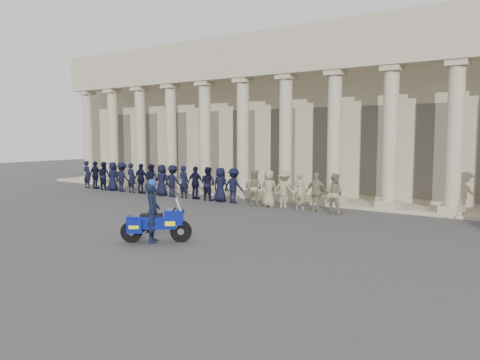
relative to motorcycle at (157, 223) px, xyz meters
name	(u,v)px	position (x,y,z in m)	size (l,w,h in m)	color
ground	(204,230)	(0.05, 2.22, -0.61)	(90.00, 90.00, 0.00)	#3C3C3E
building	(361,115)	(0.05, 16.97, 3.91)	(40.00, 12.50, 9.00)	tan
officer_rank	(189,182)	(-5.83, 8.14, 0.25)	(17.34, 0.65, 1.72)	black
motorcycle	(157,223)	(0.00, 0.00, 0.00)	(1.85, 1.58, 1.41)	black
rider	(153,211)	(-0.10, -0.08, 0.36)	(0.78, 0.82, 1.98)	black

